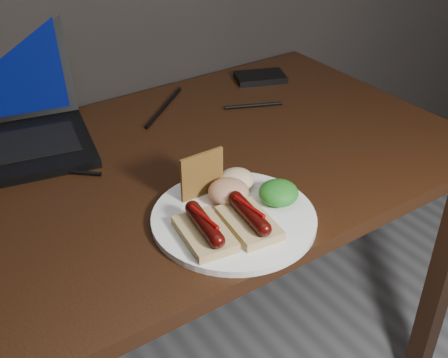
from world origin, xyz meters
TOP-DOWN VIEW (x-y plane):
  - desk at (0.00, 1.38)m, footprint 1.40×0.70m
  - hard_drive at (0.48, 1.62)m, footprint 0.15×0.12m
  - desk_cables at (-0.02, 1.53)m, footprint 0.95×0.27m
  - plate at (0.08, 1.16)m, footprint 0.33×0.33m
  - bread_sausage_left at (0.01, 1.14)m, footprint 0.09×0.12m
  - bread_sausage_center at (0.08, 1.12)m, footprint 0.08×0.12m
  - crispbread at (0.07, 1.24)m, footprint 0.09×0.01m
  - salad_greens at (0.17, 1.15)m, footprint 0.07×0.07m
  - salsa_mound at (0.10, 1.20)m, footprint 0.07×0.07m
  - coleslaw_mound at (0.13, 1.23)m, footprint 0.06×0.06m

SIDE VIEW (x-z plane):
  - desk at x=0.00m, z-range 0.29..1.04m
  - desk_cables at x=-0.02m, z-range 0.75..0.76m
  - plate at x=0.08m, z-range 0.75..0.76m
  - hard_drive at x=0.48m, z-range 0.75..0.77m
  - bread_sausage_left at x=0.01m, z-range 0.76..0.80m
  - bread_sausage_center at x=0.08m, z-range 0.76..0.80m
  - coleslaw_mound at x=0.13m, z-range 0.76..0.80m
  - salad_greens at x=0.17m, z-range 0.76..0.80m
  - salsa_mound at x=0.10m, z-range 0.76..0.80m
  - crispbread at x=0.07m, z-range 0.76..0.85m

